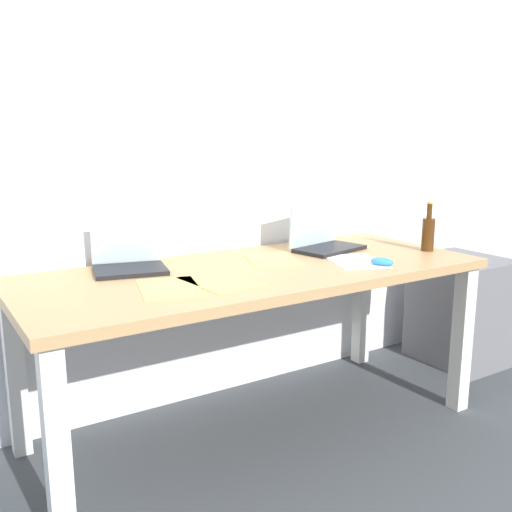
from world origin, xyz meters
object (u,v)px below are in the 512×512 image
at_px(desk, 256,288).
at_px(beer_bottle, 428,233).
at_px(laptop_right, 323,238).
at_px(computer_mouse, 382,262).
at_px(laptop_left, 129,261).
at_px(filing_cabinet, 461,310).

distance_m(desk, beer_bottle, 0.90).
relative_size(laptop_right, computer_mouse, 3.70).
bearing_deg(desk, laptop_left, 153.18).
height_order(desk, laptop_right, laptop_right).
xyz_separation_m(laptop_right, computer_mouse, (-0.00, -0.40, -0.04)).
height_order(desk, beer_bottle, beer_bottle).
bearing_deg(laptop_left, computer_mouse, -27.23).
distance_m(laptop_right, filing_cabinet, 1.05).
height_order(laptop_right, filing_cabinet, laptop_right).
relative_size(desk, beer_bottle, 8.34).
bearing_deg(laptop_right, laptop_left, 175.02).
bearing_deg(desk, laptop_right, 17.73).
xyz_separation_m(desk, beer_bottle, (0.88, -0.13, 0.17)).
bearing_deg(laptop_right, filing_cabinet, -6.05).
bearing_deg(desk, computer_mouse, -27.63).
xyz_separation_m(beer_bottle, filing_cabinet, (0.52, 0.18, -0.51)).
bearing_deg(computer_mouse, filing_cabinet, -4.54).
distance_m(desk, laptop_right, 0.52).
height_order(desk, computer_mouse, computer_mouse).
xyz_separation_m(computer_mouse, filing_cabinet, (0.93, 0.30, -0.44)).
distance_m(desk, laptop_left, 0.53).
height_order(laptop_left, laptop_right, laptop_right).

